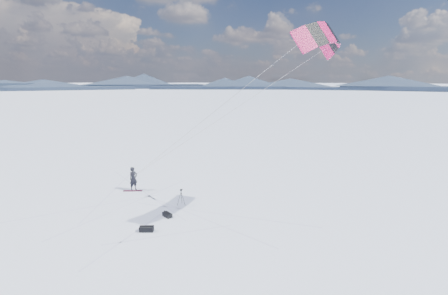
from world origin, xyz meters
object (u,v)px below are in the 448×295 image
Objects in this scene: tripod at (181,195)px; gear_bag_b at (167,215)px; gear_bag_a at (147,229)px; snowkiter at (134,190)px; snowboard at (133,191)px.

tripod is 2.23m from gear_bag_b.
gear_bag_a is (0.98, -4.29, -0.62)m from tripod.
gear_bag_b is at bearing -104.48° from snowkiter.
snowkiter is at bearing 109.75° from gear_bag_a.
gear_bag_a is 1.14× the size of gear_bag_b.
snowboard is 1.26× the size of tripod.
gear_bag_b is (0.56, -2.06, -0.64)m from tripod.
tripod is 1.52× the size of gear_bag_b.
gear_bag_a reaches higher than snowboard.
snowboard is 7.66m from gear_bag_a.
tripod is (5.38, -0.34, 0.78)m from snowkiter.
snowkiter is 1.60× the size of tripod.
snowkiter is 5.44m from tripod.
snowkiter is 2.44× the size of gear_bag_b.
tripod reaches higher than snowkiter.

